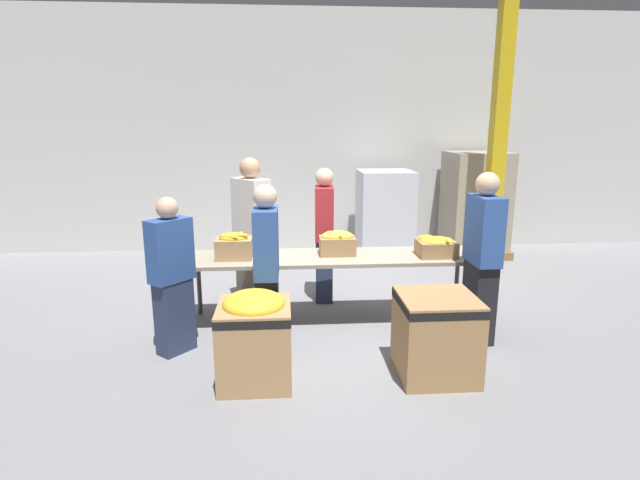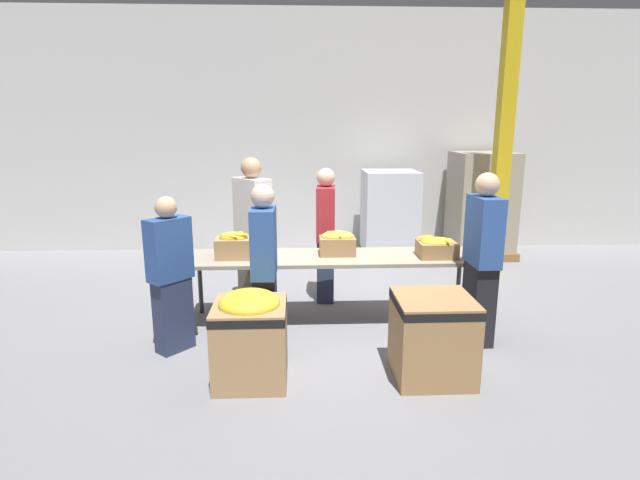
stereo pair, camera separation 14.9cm
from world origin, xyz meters
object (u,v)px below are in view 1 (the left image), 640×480
banana_box_2 (436,246)px  volunteer_2 (172,277)px  support_pillar (498,135)px  pallet_stack_1 (475,205)px  volunteer_1 (267,272)px  pallet_stack_0 (385,215)px  volunteer_4 (252,234)px  donation_bin_1 (436,333)px  sorting_table (333,260)px  volunteer_0 (324,236)px  banana_box_0 (234,246)px  donation_bin_0 (255,334)px  volunteer_3 (482,259)px  banana_box_1 (337,243)px

banana_box_2 → volunteer_2: (-2.71, -0.59, -0.11)m
support_pillar → pallet_stack_1: support_pillar is taller
volunteer_1 → pallet_stack_0: 3.85m
volunteer_4 → pallet_stack_0: volunteer_4 is taller
volunteer_2 → donation_bin_1: bearing=-63.4°
sorting_table → volunteer_0: 0.71m
banana_box_0 → banana_box_2: size_ratio=0.91×
sorting_table → volunteer_0: volunteer_0 is taller
volunteer_2 → support_pillar: (4.13, 2.51, 1.25)m
volunteer_2 → donation_bin_0: size_ratio=1.88×
banana_box_0 → banana_box_2: (2.18, -0.05, -0.03)m
volunteer_0 → donation_bin_1: 2.21m
sorting_table → banana_box_0: 1.08m
volunteer_2 → pallet_stack_1: 5.47m
sorting_table → banana_box_0: banana_box_0 is taller
donation_bin_0 → support_pillar: support_pillar is taller
banana_box_0 → volunteer_4: size_ratio=0.21×
sorting_table → volunteer_4: size_ratio=1.77×
volunteer_4 → pallet_stack_0: (2.01, 2.10, -0.18)m
banana_box_0 → donation_bin_0: size_ratio=0.47×
volunteer_1 → volunteer_4: size_ratio=0.91×
volunteer_2 → volunteer_3: volunteer_3 is taller
sorting_table → volunteer_0: size_ratio=1.92×
volunteer_0 → donation_bin_0: 2.18m
banana_box_0 → pallet_stack_0: bearing=51.1°
volunteer_4 → pallet_stack_0: size_ratio=1.25×
banana_box_1 → volunteer_1: volunteer_1 is taller
banana_box_0 → pallet_stack_1: 4.66m
sorting_table → donation_bin_1: bearing=-59.3°
banana_box_0 → volunteer_2: 0.84m
banana_box_1 → donation_bin_0: (-0.84, -1.36, -0.46)m
volunteer_3 → donation_bin_0: (-2.21, -0.70, -0.42)m
banana_box_0 → support_pillar: bearing=27.4°
volunteer_4 → banana_box_1: bearing=24.1°
banana_box_2 → pallet_stack_0: pallet_stack_0 is taller
volunteer_0 → support_pillar: size_ratio=0.41×
banana_box_0 → pallet_stack_0: size_ratio=0.27×
volunteer_1 → pallet_stack_0: bearing=-26.9°
banana_box_0 → banana_box_2: bearing=-1.3°
donation_bin_1 → support_pillar: size_ratio=0.18×
sorting_table → support_pillar: 3.40m
sorting_table → volunteer_3: size_ratio=1.84×
sorting_table → pallet_stack_1: (2.65, 2.78, 0.14)m
volunteer_2 → support_pillar: bearing=-17.2°
volunteer_1 → pallet_stack_1: size_ratio=0.95×
sorting_table → volunteer_1: bearing=-132.5°
volunteer_1 → volunteer_2: (-0.89, 0.09, -0.06)m
pallet_stack_1 → support_pillar: bearing=-96.1°
donation_bin_0 → volunteer_1: bearing=80.2°
banana_box_1 → volunteer_4: volunteer_4 is taller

